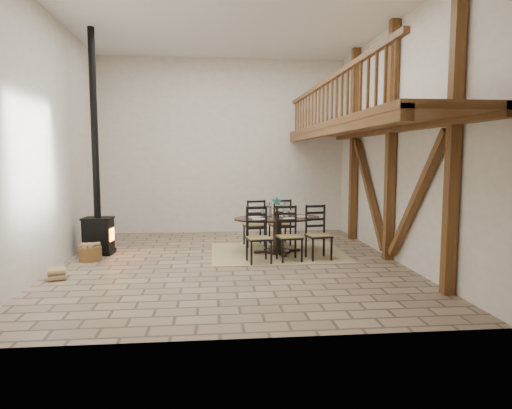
{
  "coord_description": "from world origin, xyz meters",
  "views": [
    {
      "loc": [
        -0.4,
        -9.33,
        2.21
      ],
      "look_at": [
        0.57,
        0.4,
        1.18
      ],
      "focal_mm": 32.0,
      "sensor_mm": 36.0,
      "label": 1
    }
  ],
  "objects": [
    {
      "name": "log_basket",
      "position": [
        -2.97,
        0.5,
        0.17
      ],
      "size": [
        0.46,
        0.46,
        0.38
      ],
      "rotation": [
        0.0,
        0.0,
        0.03
      ],
      "color": "brown",
      "rests_on": "ground"
    },
    {
      "name": "dining_table",
      "position": [
        1.12,
        0.77,
        0.44
      ],
      "size": [
        2.16,
        2.41,
        1.29
      ],
      "rotation": [
        0.0,
        0.0,
        0.15
      ],
      "color": "black",
      "rests_on": "ground"
    },
    {
      "name": "ground",
      "position": [
        0.0,
        0.0,
        0.0
      ],
      "size": [
        8.0,
        8.0,
        0.0
      ],
      "primitive_type": "plane",
      "color": "#9B8367",
      "rests_on": "ground"
    },
    {
      "name": "room_shell",
      "position": [
        1.19,
        0.0,
        3.01
      ],
      "size": [
        7.02,
        8.02,
        5.01
      ],
      "color": "white",
      "rests_on": "ground"
    },
    {
      "name": "wood_stove",
      "position": [
        -2.95,
        1.16,
        1.13
      ],
      "size": [
        0.69,
        0.56,
        5.0
      ],
      "rotation": [
        0.0,
        0.0,
        -0.09
      ],
      "color": "black",
      "rests_on": "ground"
    },
    {
      "name": "rug",
      "position": [
        1.11,
        0.89,
        0.01
      ],
      "size": [
        3.0,
        2.5,
        0.02
      ],
      "primitive_type": "cube",
      "color": "tan",
      "rests_on": "ground"
    },
    {
      "name": "log_stack",
      "position": [
        -3.18,
        -0.99,
        0.1
      ],
      "size": [
        0.39,
        0.4,
        0.21
      ],
      "rotation": [
        0.0,
        0.0,
        0.32
      ],
      "color": "tan",
      "rests_on": "ground"
    }
  ]
}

